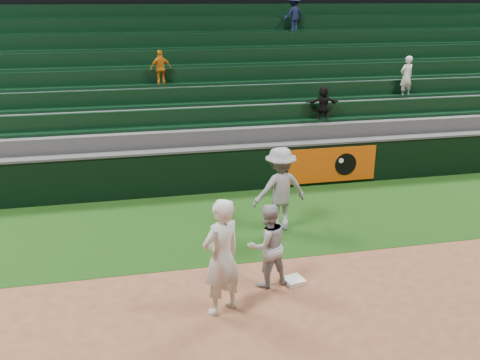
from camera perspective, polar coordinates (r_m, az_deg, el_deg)
name	(u,v)px	position (r m, az deg, el deg)	size (l,w,h in m)	color
ground	(280,283)	(10.29, 4.26, -10.89)	(70.00, 70.00, 0.00)	brown
foul_grass	(244,221)	(12.88, 0.48, -4.38)	(36.00, 4.20, 0.01)	#12330C
first_base	(294,280)	(10.31, 5.76, -10.61)	(0.35, 0.35, 0.08)	white
first_baseman	(221,257)	(8.94, -2.00, -8.22)	(0.75, 0.49, 2.06)	silver
baserunner	(267,245)	(9.86, 2.94, -6.97)	(0.78, 0.61, 1.61)	#A5A8B0
base_coach	(280,189)	(12.12, 4.28, -0.99)	(1.26, 0.73, 1.95)	gray
field_wall	(228,169)	(14.68, -1.32, 1.23)	(36.00, 0.45, 1.25)	black
stadium_seating	(205,104)	(18.02, -3.77, 8.05)	(36.00, 5.95, 5.12)	#3D3D40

